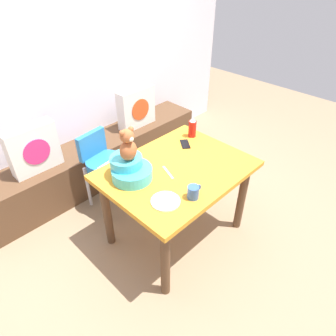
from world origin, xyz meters
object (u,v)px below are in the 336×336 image
(pillow_floral_left, at_px, (33,149))
(cell_phone, at_px, (185,144))
(infant_seat_teal, at_px, (130,169))
(coffee_mug, at_px, (193,192))
(dinner_plate_near, at_px, (166,201))
(highchair, at_px, (103,162))
(book_stack, at_px, (89,143))
(teddy_bear, at_px, (128,145))
(ketchup_bottle, at_px, (192,128))
(dining_table, at_px, (177,180))
(pillow_floral_right, at_px, (136,108))

(pillow_floral_left, bearing_deg, cell_phone, -46.20)
(infant_seat_teal, height_order, coffee_mug, infant_seat_teal)
(dinner_plate_near, bearing_deg, highchair, 81.77)
(book_stack, bearing_deg, infant_seat_teal, -103.77)
(book_stack, distance_m, teddy_bear, 1.17)
(infant_seat_teal, relative_size, ketchup_bottle, 1.78)
(dining_table, height_order, cell_phone, cell_phone)
(highchair, height_order, teddy_bear, teddy_bear)
(teddy_bear, bearing_deg, dinner_plate_near, -91.45)
(book_stack, bearing_deg, dining_table, -86.33)
(highchair, relative_size, infant_seat_teal, 2.39)
(dining_table, relative_size, ketchup_bottle, 6.09)
(pillow_floral_left, bearing_deg, dinner_plate_near, -77.77)
(pillow_floral_right, xyz_separation_m, coffee_mug, (-0.74, -1.47, 0.11))
(dining_table, relative_size, cell_phone, 7.83)
(pillow_floral_left, bearing_deg, ketchup_bottle, -40.35)
(pillow_floral_right, height_order, dining_table, pillow_floral_right)
(cell_phone, bearing_deg, book_stack, -31.89)
(pillow_floral_right, bearing_deg, pillow_floral_left, 180.00)
(pillow_floral_left, height_order, dining_table, pillow_floral_left)
(highchair, bearing_deg, book_stack, 74.67)
(pillow_floral_left, relative_size, coffee_mug, 3.67)
(book_stack, height_order, teddy_bear, teddy_bear)
(pillow_floral_right, bearing_deg, coffee_mug, -116.56)
(pillow_floral_left, xyz_separation_m, cell_phone, (0.93, -0.97, 0.06))
(pillow_floral_left, bearing_deg, infant_seat_teal, -72.82)
(highchair, xyz_separation_m, cell_phone, (0.50, -0.56, 0.22))
(book_stack, bearing_deg, ketchup_bottle, -60.69)
(ketchup_bottle, xyz_separation_m, coffee_mug, (-0.62, -0.55, -0.04))
(dining_table, relative_size, dinner_plate_near, 5.63)
(book_stack, xyz_separation_m, highchair, (-0.12, -0.44, 0.03))
(teddy_bear, bearing_deg, pillow_floral_left, 107.17)
(dinner_plate_near, xyz_separation_m, cell_phone, (0.64, 0.40, -0.00))
(pillow_floral_right, distance_m, coffee_mug, 1.65)
(dining_table, bearing_deg, ketchup_bottle, 28.24)
(teddy_bear, relative_size, coffee_mug, 2.08)
(pillow_floral_left, xyz_separation_m, coffee_mug, (0.46, -1.47, 0.11))
(highchair, relative_size, dinner_plate_near, 3.95)
(pillow_floral_right, bearing_deg, dining_table, -116.01)
(infant_seat_teal, bearing_deg, pillow_floral_right, 48.04)
(infant_seat_teal, xyz_separation_m, dinner_plate_near, (-0.01, -0.38, -0.07))
(infant_seat_teal, relative_size, dinner_plate_near, 1.65)
(cell_phone, bearing_deg, teddy_bear, 39.04)
(pillow_floral_left, relative_size, infant_seat_teal, 1.33)
(pillow_floral_right, xyz_separation_m, book_stack, (-0.64, 0.02, -0.19))
(cell_phone, bearing_deg, highchair, -10.91)
(ketchup_bottle, relative_size, coffee_mug, 1.54)
(pillow_floral_left, height_order, highchair, pillow_floral_left)
(infant_seat_teal, height_order, ketchup_bottle, ketchup_bottle)
(coffee_mug, height_order, cell_phone, coffee_mug)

